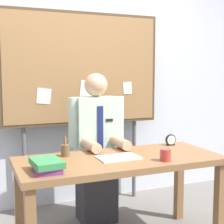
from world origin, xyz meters
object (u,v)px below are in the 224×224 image
person (97,153)px  pen_holder (65,150)px  book_stack (47,165)px  coffee_mug (165,155)px  desk_clock (171,140)px  desk (120,169)px  bulletin_board (83,71)px  open_notebook (119,158)px

person → pen_holder: size_ratio=8.95×
book_stack → coffee_mug: bearing=-4.0°
desk_clock → desk: bearing=-158.7°
desk_clock → coffee_mug: 0.59m
book_stack → pen_holder: size_ratio=1.77×
pen_holder → person: bearing=41.5°
person → coffee_mug: bearing=-70.5°
book_stack → desk_clock: (1.25, 0.41, 0.00)m
person → bulletin_board: bulletin_board is taller
coffee_mug → pen_holder: size_ratio=0.58×
desk → coffee_mug: size_ratio=17.73×
desk → open_notebook: bearing=-138.3°
desk → bulletin_board: size_ratio=0.80×
desk_clock → pen_holder: bearing=-177.9°
desk_clock → pen_holder: (-1.02, -0.04, 0.00)m
person → open_notebook: bearing=-92.2°
pen_holder → open_notebook: bearing=-31.3°
bulletin_board → coffee_mug: 1.39m
bulletin_board → desk_clock: size_ratio=19.78×
desk_clock → pen_holder: size_ratio=0.65×
book_stack → desk_clock: desk_clock is taller
desk → person: size_ratio=1.15×
bulletin_board → open_notebook: bearing=-91.3°
bulletin_board → coffee_mug: bulletin_board is taller
open_notebook → pen_holder: size_ratio=2.05×
person → book_stack: bearing=-130.6°
open_notebook → pen_holder: 0.44m
desk → coffee_mug: 0.39m
open_notebook → pen_holder: bearing=148.7°
desk → person: person is taller
person → pen_holder: person is taller
desk → pen_holder: 0.47m
person → open_notebook: 0.59m
person → book_stack: person is taller
person → pen_holder: bearing=-138.5°
desk → bulletin_board: bearing=90.0°
desk → person: bearing=90.0°
bulletin_board → book_stack: bearing=-118.7°
pen_holder → bulletin_board: bearing=62.5°
open_notebook → coffee_mug: bearing=-34.8°
desk_clock → coffee_mug: size_ratio=1.12×
book_stack → pen_holder: bearing=59.0°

